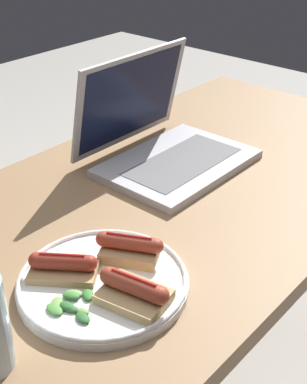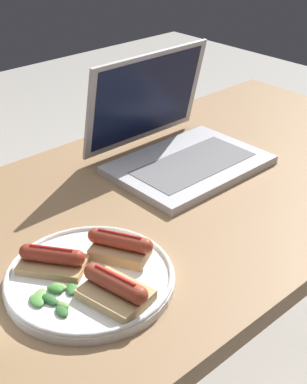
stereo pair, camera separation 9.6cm
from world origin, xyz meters
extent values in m
cube|color=#93704C|center=(0.00, 0.00, 0.68)|extent=(1.45, 0.67, 0.04)
cylinder|color=#93704C|center=(0.65, 0.26, 0.33)|extent=(0.05, 0.05, 0.67)
cube|color=#B7B7BC|center=(0.15, 0.05, 0.71)|extent=(0.33, 0.23, 0.02)
cube|color=slate|center=(0.15, 0.04, 0.72)|extent=(0.27, 0.13, 0.00)
cube|color=#B7B7BC|center=(0.15, 0.19, 0.83)|extent=(0.33, 0.05, 0.21)
cube|color=#0C1433|center=(0.15, 0.19, 0.83)|extent=(0.29, 0.04, 0.19)
cylinder|color=white|center=(-0.24, -0.11, 0.71)|extent=(0.27, 0.27, 0.01)
torus|color=white|center=(-0.24, -0.11, 0.72)|extent=(0.26, 0.26, 0.01)
cube|color=tan|center=(-0.17, -0.11, 0.73)|extent=(0.09, 0.11, 0.02)
cylinder|color=#9E3D28|center=(-0.17, -0.11, 0.75)|extent=(0.06, 0.09, 0.02)
sphere|color=#9E3D28|center=(-0.15, -0.14, 0.75)|extent=(0.02, 0.02, 0.02)
sphere|color=#9E3D28|center=(-0.19, -0.07, 0.75)|extent=(0.02, 0.02, 0.02)
cylinder|color=red|center=(-0.17, -0.11, 0.76)|extent=(0.04, 0.07, 0.01)
cube|color=tan|center=(-0.27, -0.06, 0.72)|extent=(0.11, 0.12, 0.01)
cylinder|color=maroon|center=(-0.27, -0.06, 0.74)|extent=(0.07, 0.08, 0.03)
sphere|color=maroon|center=(-0.29, -0.02, 0.74)|extent=(0.03, 0.03, 0.03)
sphere|color=maroon|center=(-0.25, -0.09, 0.74)|extent=(0.03, 0.03, 0.03)
cylinder|color=red|center=(-0.27, -0.06, 0.75)|extent=(0.04, 0.06, 0.01)
cube|color=tan|center=(-0.24, -0.18, 0.72)|extent=(0.09, 0.11, 0.02)
cylinder|color=#9E3D28|center=(-0.24, -0.18, 0.75)|extent=(0.04, 0.09, 0.03)
sphere|color=#9E3D28|center=(-0.23, -0.22, 0.75)|extent=(0.03, 0.03, 0.03)
sphere|color=#9E3D28|center=(-0.25, -0.14, 0.75)|extent=(0.03, 0.03, 0.03)
cylinder|color=red|center=(-0.24, -0.18, 0.76)|extent=(0.02, 0.07, 0.00)
ellipsoid|color=#709E4C|center=(-0.32, -0.10, 0.72)|extent=(0.03, 0.03, 0.01)
ellipsoid|color=#387A33|center=(-0.28, -0.12, 0.72)|extent=(0.03, 0.03, 0.01)
ellipsoid|color=#2D662D|center=(-0.32, -0.13, 0.72)|extent=(0.02, 0.02, 0.01)
ellipsoid|color=#2D662D|center=(-0.32, -0.12, 0.72)|extent=(0.02, 0.03, 0.01)
ellipsoid|color=#2D662D|center=(-0.32, -0.15, 0.72)|extent=(0.02, 0.03, 0.01)
ellipsoid|color=#709E4C|center=(-0.31, -0.14, 0.72)|extent=(0.02, 0.02, 0.01)
ellipsoid|color=#4C8E3D|center=(-0.33, -0.11, 0.72)|extent=(0.02, 0.03, 0.01)
ellipsoid|color=#709E4C|center=(-0.29, -0.10, 0.72)|extent=(0.03, 0.03, 0.01)
ellipsoid|color=#387A33|center=(-0.30, -0.11, 0.72)|extent=(0.03, 0.03, 0.01)
camera|label=1|loc=(-0.67, -0.59, 1.25)|focal=50.00mm
camera|label=2|loc=(-0.60, -0.66, 1.25)|focal=50.00mm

